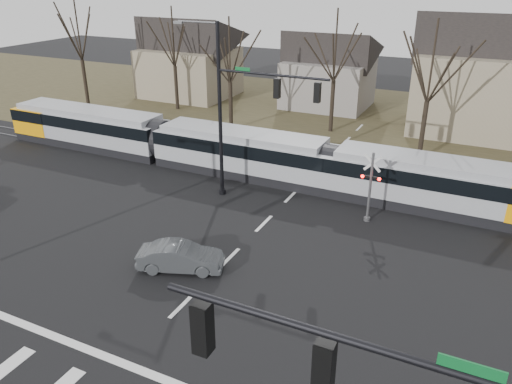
% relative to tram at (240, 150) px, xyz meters
% --- Properties ---
extents(ground, '(140.00, 140.00, 0.00)m').
position_rel_tram_xyz_m(ground, '(4.59, -16.00, -1.63)').
color(ground, black).
extents(grass_verge, '(140.00, 28.00, 0.01)m').
position_rel_tram_xyz_m(grass_verge, '(4.59, 16.00, -1.63)').
color(grass_verge, '#38331E').
rests_on(grass_verge, ground).
extents(stop_line, '(28.00, 0.35, 0.01)m').
position_rel_tram_xyz_m(stop_line, '(4.59, -17.80, -1.62)').
color(stop_line, silver).
rests_on(stop_line, ground).
extents(lane_dashes, '(0.18, 30.00, 0.01)m').
position_rel_tram_xyz_m(lane_dashes, '(4.59, -0.00, -1.62)').
color(lane_dashes, silver).
rests_on(lane_dashes, ground).
extents(rail_pair, '(90.00, 1.52, 0.06)m').
position_rel_tram_xyz_m(rail_pair, '(4.59, -0.20, -1.60)').
color(rail_pair, '#59595E').
rests_on(rail_pair, ground).
extents(tram, '(39.47, 2.93, 2.99)m').
position_rel_tram_xyz_m(tram, '(0.00, 0.00, 0.00)').
color(tram, gray).
rests_on(tram, ground).
extents(sedan, '(4.00, 4.85, 1.30)m').
position_rel_tram_xyz_m(sedan, '(3.04, -11.79, -0.98)').
color(sedan, '#3F4245').
rests_on(sedan, ground).
extents(signal_pole_far, '(9.28, 0.44, 10.20)m').
position_rel_tram_xyz_m(signal_pole_far, '(2.19, -3.50, 4.07)').
color(signal_pole_far, black).
rests_on(signal_pole_far, ground).
extents(rail_crossing_signal, '(1.08, 0.36, 4.00)m').
position_rel_tram_xyz_m(rail_crossing_signal, '(9.59, -3.21, 0.25)').
color(rail_crossing_signal, '#59595B').
rests_on(rail_crossing_signal, ground).
extents(tree_row, '(59.20, 7.20, 10.00)m').
position_rel_tram_xyz_m(tree_row, '(6.59, 10.00, 3.37)').
color(tree_row, black).
rests_on(tree_row, ground).
extents(house_a, '(9.72, 8.64, 8.60)m').
position_rel_tram_xyz_m(house_a, '(-15.41, 18.00, 2.83)').
color(house_a, '#80745D').
rests_on(house_a, ground).
extents(house_b, '(8.64, 7.56, 7.65)m').
position_rel_tram_xyz_m(house_b, '(-0.41, 20.00, 2.34)').
color(house_b, slate).
rests_on(house_b, ground).
extents(house_c, '(10.80, 8.64, 10.10)m').
position_rel_tram_xyz_m(house_c, '(13.59, 17.00, 3.60)').
color(house_c, '#80745D').
rests_on(house_c, ground).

